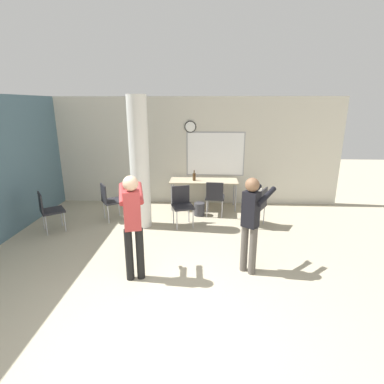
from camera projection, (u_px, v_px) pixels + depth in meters
The scene contains 13 objects.
ground_plane at pixel (160, 337), 3.49m from camera, with size 24.00×24.00×0.00m, color #ADA389.
wall_back at pixel (187, 152), 7.94m from camera, with size 8.00×0.15×2.80m.
support_pillar at pixel (139, 164), 6.31m from camera, with size 0.41×0.41×2.80m.
folding_table at pixel (204, 182), 7.65m from camera, with size 1.72×0.62×0.74m.
bottle_on_table at pixel (194, 177), 7.57m from camera, with size 0.08×0.08×0.27m.
waste_bin at pixel (199, 209), 7.28m from camera, with size 0.26×0.26×0.31m.
chair_by_left_wall at pixel (49, 209), 6.25m from camera, with size 0.62×0.62×0.87m.
chair_near_pillar at pixel (110, 199), 6.88m from camera, with size 0.61×0.61×0.87m.
chair_mid_room at pixel (257, 204), 6.55m from camera, with size 0.60×0.60×0.87m.
chair_table_front at pixel (182, 203), 6.60m from camera, with size 0.55×0.55×0.87m.
chair_table_right at pixel (215, 196), 7.13m from camera, with size 0.47×0.47×0.87m.
person_playing_side at pixel (251, 218), 4.61m from camera, with size 0.57×0.63×1.57m.
person_playing_front at pixel (133, 220), 4.42m from camera, with size 0.48×0.65×1.64m.
Camera 1 is at (0.51, -2.84, 2.61)m, focal length 28.00 mm.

